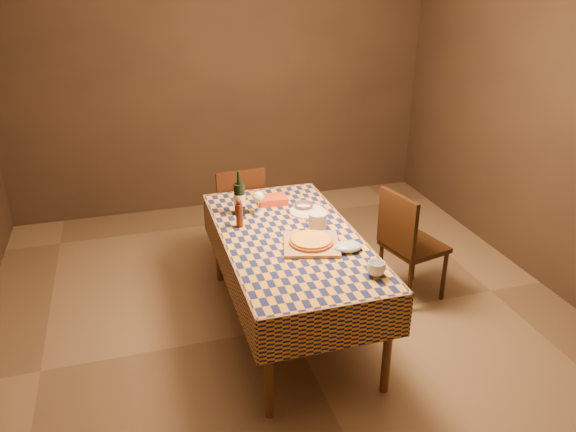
{
  "coord_description": "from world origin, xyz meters",
  "views": [
    {
      "loc": [
        -1.02,
        -3.35,
        2.53
      ],
      "look_at": [
        0.0,
        0.05,
        0.9
      ],
      "focal_mm": 35.0,
      "sensor_mm": 36.0,
      "label": 1
    }
  ],
  "objects": [
    {
      "name": "deli_tub",
      "position": [
        0.23,
        0.07,
        0.82
      ],
      "size": [
        0.14,
        0.14,
        0.11
      ],
      "primitive_type": "cylinder",
      "rotation": [
        0.0,
        0.0,
        -0.09
      ],
      "color": "silver",
      "rests_on": "dining_table"
    },
    {
      "name": "room",
      "position": [
        0.0,
        0.0,
        1.35
      ],
      "size": [
        5.0,
        5.1,
        2.7
      ],
      "color": "brown",
      "rests_on": "ground"
    },
    {
      "name": "bowl",
      "position": [
        0.23,
        0.41,
        0.79
      ],
      "size": [
        0.15,
        0.15,
        0.05
      ],
      "primitive_type": "imported",
      "rotation": [
        0.0,
        0.0,
        -0.01
      ],
      "color": "#624652",
      "rests_on": "dining_table"
    },
    {
      "name": "tumbler",
      "position": [
        0.35,
        -0.66,
        0.81
      ],
      "size": [
        0.14,
        0.14,
        0.09
      ],
      "primitive_type": "imported",
      "rotation": [
        0.0,
        0.0,
        0.3
      ],
      "color": "silver",
      "rests_on": "dining_table"
    },
    {
      "name": "flour_patch",
      "position": [
        0.09,
        -0.1,
        0.77
      ],
      "size": [
        0.27,
        0.23,
        0.0
      ],
      "primitive_type": "cube",
      "rotation": [
        0.0,
        0.0,
        0.27
      ],
      "color": "white",
      "rests_on": "dining_table"
    },
    {
      "name": "pepper_mill",
      "position": [
        -0.31,
        0.25,
        0.87
      ],
      "size": [
        0.05,
        0.05,
        0.21
      ],
      "color": "#461810",
      "rests_on": "dining_table"
    },
    {
      "name": "wine_glass",
      "position": [
        -0.12,
        0.43,
        0.9
      ],
      "size": [
        0.1,
        0.1,
        0.18
      ],
      "color": "silver",
      "rests_on": "dining_table"
    },
    {
      "name": "pizza",
      "position": [
        0.09,
        -0.18,
        0.81
      ],
      "size": [
        0.34,
        0.34,
        0.03
      ],
      "color": "#A1521A",
      "rests_on": "cutting_board"
    },
    {
      "name": "wine_bottle",
      "position": [
        -0.26,
        0.46,
        0.9
      ],
      "size": [
        0.11,
        0.11,
        0.34
      ],
      "color": "black",
      "rests_on": "dining_table"
    },
    {
      "name": "cutting_board",
      "position": [
        0.09,
        -0.18,
        0.78
      ],
      "size": [
        0.45,
        0.45,
        0.02
      ],
      "primitive_type": "cube",
      "rotation": [
        0.0,
        0.0,
        -0.27
      ],
      "color": "#A4784D",
      "rests_on": "dining_table"
    },
    {
      "name": "dining_table",
      "position": [
        0.0,
        0.0,
        0.69
      ],
      "size": [
        0.94,
        1.84,
        0.77
      ],
      "color": "brown",
      "rests_on": "ground"
    },
    {
      "name": "chair_far",
      "position": [
        -0.14,
        1.08,
        0.52
      ],
      "size": [
        0.44,
        0.44,
        0.93
      ],
      "color": "black",
      "rests_on": "ground"
    },
    {
      "name": "takeout_container",
      "position": [
        0.03,
        0.59,
        0.8
      ],
      "size": [
        0.23,
        0.17,
        0.06
      ],
      "primitive_type": "cube",
      "rotation": [
        0.0,
        0.0,
        -0.06
      ],
      "color": "red",
      "rests_on": "dining_table"
    },
    {
      "name": "chair_right",
      "position": [
        1.0,
        0.13,
        0.52
      ],
      "size": [
        0.51,
        0.5,
        0.93
      ],
      "color": "black",
      "rests_on": "ground"
    },
    {
      "name": "white_plate",
      "position": [
        0.24,
        0.34,
        0.78
      ],
      "size": [
        0.3,
        0.3,
        0.02
      ],
      "primitive_type": "cylinder",
      "rotation": [
        0.0,
        0.0,
        0.11
      ],
      "color": "white",
      "rests_on": "dining_table"
    },
    {
      "name": "flour_bag",
      "position": [
        0.31,
        -0.32,
        0.8
      ],
      "size": [
        0.21,
        0.17,
        0.06
      ],
      "primitive_type": "ellipsoid",
      "rotation": [
        0.0,
        0.0,
        0.13
      ],
      "color": "#AEC5DF",
      "rests_on": "dining_table"
    }
  ]
}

